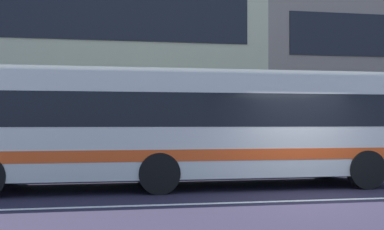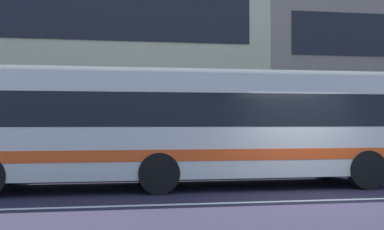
{
  "view_description": "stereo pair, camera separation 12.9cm",
  "coord_description": "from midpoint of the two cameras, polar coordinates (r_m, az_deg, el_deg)",
  "views": [
    {
      "loc": [
        -4.65,
        -9.7,
        1.74
      ],
      "look_at": [
        -2.57,
        2.35,
        1.92
      ],
      "focal_mm": 43.63,
      "sensor_mm": 36.0,
      "label": 1
    },
    {
      "loc": [
        -4.52,
        -9.72,
        1.74
      ],
      "look_at": [
        -2.57,
        2.35,
        1.92
      ],
      "focal_mm": 43.63,
      "sensor_mm": 36.0,
      "label": 2
    }
  ],
  "objects": [
    {
      "name": "ground_plane",
      "position": [
        10.88,
        16.13,
        -9.99
      ],
      "size": [
        160.0,
        160.0,
        0.0
      ],
      "primitive_type": "plane",
      "color": "#231E2F"
    },
    {
      "name": "lane_centre_line",
      "position": [
        10.88,
        16.13,
        -9.97
      ],
      "size": [
        60.0,
        0.16,
        0.01
      ],
      "primitive_type": "cube",
      "color": "silver",
      "rests_on": "ground_plane"
    },
    {
      "name": "hedge_row_far",
      "position": [
        17.73,
        13.12,
        -4.86
      ],
      "size": [
        18.38,
        1.1,
        0.98
      ],
      "primitive_type": "cube",
      "color": "#386F36",
      "rests_on": "ground_plane"
    },
    {
      "name": "apartment_block_left",
      "position": [
        25.25,
        -21.94,
        7.58
      ],
      "size": [
        24.85,
        8.66,
        10.82
      ],
      "color": "#BDBC95",
      "rests_on": "ground_plane"
    },
    {
      "name": "transit_bus",
      "position": [
        12.47,
        -1.03,
        -1.06
      ],
      "size": [
        11.37,
        2.69,
        3.06
      ],
      "color": "beige",
      "rests_on": "ground_plane"
    }
  ]
}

